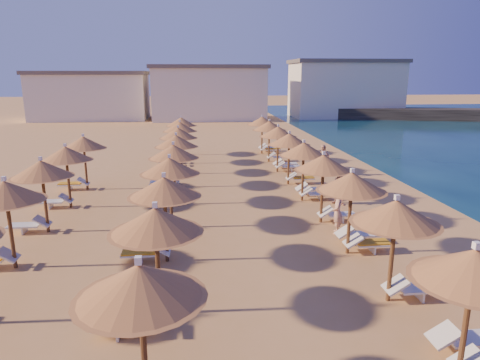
{
  "coord_description": "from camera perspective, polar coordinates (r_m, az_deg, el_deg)",
  "views": [
    {
      "loc": [
        -1.88,
        -15.22,
        6.1
      ],
      "look_at": [
        0.15,
        4.0,
        1.3
      ],
      "focal_mm": 32.0,
      "sensor_mm": 36.0,
      "label": 1
    }
  ],
  "objects": [
    {
      "name": "ground",
      "position": [
        16.5,
        0.95,
        -7.75
      ],
      "size": [
        220.0,
        220.0,
        0.0
      ],
      "primitive_type": "plane",
      "color": "tan",
      "rests_on": "ground"
    },
    {
      "name": "jetty",
      "position": [
        64.65,
        23.35,
        8.08
      ],
      "size": [
        30.02,
        11.56,
        1.5
      ],
      "primitive_type": "cube",
      "rotation": [
        0.0,
        0.0,
        -0.26
      ],
      "color": "black",
      "rests_on": "ground"
    },
    {
      "name": "hotel_blocks",
      "position": [
        61.1,
        -1.8,
        11.69
      ],
      "size": [
        51.42,
        10.15,
        8.1
      ],
      "color": "silver",
      "rests_on": "ground"
    },
    {
      "name": "parasol_row_east",
      "position": [
        17.85,
        11.06,
        2.13
      ],
      "size": [
        2.39,
        34.81,
        3.04
      ],
      "color": "brown",
      "rests_on": "ground"
    },
    {
      "name": "parasol_row_west",
      "position": [
        17.1,
        -9.36,
        1.69
      ],
      "size": [
        2.39,
        34.81,
        3.04
      ],
      "color": "brown",
      "rests_on": "ground"
    },
    {
      "name": "parasol_row_inland",
      "position": [
        16.57,
        -26.69,
        -0.03
      ],
      "size": [
        2.39,
        18.6,
        3.04
      ],
      "color": "brown",
      "rests_on": "ground"
    },
    {
      "name": "loungers",
      "position": [
        17.41,
        -3.08,
        -5.37
      ],
      "size": [
        14.1,
        33.92,
        0.66
      ],
      "color": "white",
      "rests_on": "ground"
    },
    {
      "name": "beachgoer_b",
      "position": [
        20.88,
        13.25,
        -0.95
      ],
      "size": [
        1.07,
        1.04,
        1.73
      ],
      "primitive_type": "imported",
      "rotation": [
        0.0,
        0.0,
        -0.7
      ],
      "color": "tan",
      "rests_on": "ground"
    },
    {
      "name": "beachgoer_c",
      "position": [
        26.74,
        10.97,
        2.62
      ],
      "size": [
        1.03,
        1.2,
        1.93
      ],
      "primitive_type": "imported",
      "rotation": [
        0.0,
        0.0,
        -0.97
      ],
      "color": "tan",
      "rests_on": "ground"
    },
    {
      "name": "beachgoer_a",
      "position": [
        17.14,
        12.87,
        -4.2
      ],
      "size": [
        0.59,
        0.73,
        1.73
      ],
      "primitive_type": "imported",
      "rotation": [
        0.0,
        0.0,
        -1.88
      ],
      "color": "tan",
      "rests_on": "ground"
    }
  ]
}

